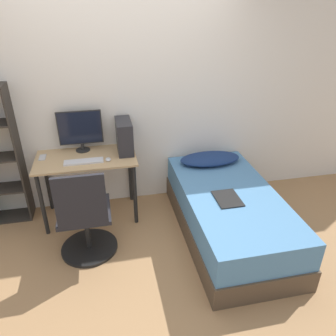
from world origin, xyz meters
TOP-DOWN VIEW (x-y plane):
  - ground_plane at (0.00, 0.00)m, footprint 14.00×14.00m
  - wall_back at (0.00, 1.35)m, footprint 8.00×0.05m
  - desk at (-0.46, 1.03)m, footprint 1.07×0.59m
  - office_chair at (-0.50, 0.38)m, footprint 0.57×0.57m
  - bed at (0.97, 0.39)m, footprint 0.95×1.87m
  - pillow at (0.97, 1.07)m, footprint 0.73×0.36m
  - magazine at (0.89, 0.27)m, footprint 0.24×0.32m
  - monitor at (-0.49, 1.23)m, footprint 0.48×0.16m
  - keyboard at (-0.48, 0.92)m, footprint 0.41×0.11m
  - pc_tower at (-0.03, 1.11)m, footprint 0.17×0.38m
  - mouse at (-0.23, 0.92)m, footprint 0.06×0.09m
  - phone at (-0.92, 1.12)m, footprint 0.07×0.14m

SIDE VIEW (x-z plane):
  - ground_plane at x=0.00m, z-range 0.00..0.00m
  - bed at x=0.97m, z-range 0.00..0.52m
  - office_chair at x=-0.50m, z-range -0.12..0.87m
  - magazine at x=0.89m, z-range 0.53..0.54m
  - pillow at x=0.97m, z-range 0.53..0.64m
  - desk at x=-0.46m, z-range 0.26..1.02m
  - phone at x=-0.92m, z-range 0.76..0.77m
  - keyboard at x=-0.48m, z-range 0.76..0.78m
  - mouse at x=-0.23m, z-range 0.76..0.78m
  - pc_tower at x=-0.03m, z-range 0.76..1.12m
  - monitor at x=-0.49m, z-range 0.78..1.24m
  - wall_back at x=0.00m, z-range 0.00..2.50m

